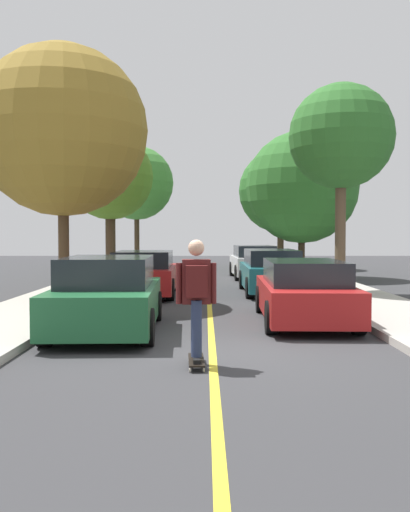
% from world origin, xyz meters
% --- Properties ---
extents(ground, '(80.00, 80.00, 0.00)m').
position_xyz_m(ground, '(0.00, 0.00, 0.00)').
color(ground, '#353538').
extents(center_line, '(0.12, 39.20, 0.01)m').
position_xyz_m(center_line, '(0.00, 4.00, 0.00)').
color(center_line, gold).
rests_on(center_line, ground).
extents(parked_car_left_nearest, '(2.05, 4.26, 1.45)m').
position_xyz_m(parked_car_left_nearest, '(-1.99, 1.89, 0.70)').
color(parked_car_left_nearest, '#1E5B33').
rests_on(parked_car_left_nearest, ground).
extents(parked_car_left_near, '(2.02, 4.20, 1.37)m').
position_xyz_m(parked_car_left_near, '(-1.99, 8.29, 0.68)').
color(parked_car_left_near, maroon).
rests_on(parked_car_left_near, ground).
extents(parked_car_right_nearest, '(1.96, 4.42, 1.33)m').
position_xyz_m(parked_car_right_nearest, '(1.99, 3.06, 0.66)').
color(parked_car_right_nearest, maroon).
rests_on(parked_car_right_nearest, ground).
extents(parked_car_right_near, '(1.85, 4.32, 1.39)m').
position_xyz_m(parked_car_right_near, '(1.99, 8.99, 0.70)').
color(parked_car_right_near, '#196066').
rests_on(parked_car_right_near, ground).
extents(parked_car_right_far, '(1.99, 4.20, 1.40)m').
position_xyz_m(parked_car_right_far, '(1.99, 15.21, 0.69)').
color(parked_car_right_far, white).
rests_on(parked_car_right_far, ground).
extents(street_tree_left_nearest, '(4.64, 4.64, 6.87)m').
position_xyz_m(street_tree_left_nearest, '(-3.99, 6.52, 4.68)').
color(street_tree_left_nearest, '#4C3823').
rests_on(street_tree_left_nearest, sidewalk_left).
extents(street_tree_left_near, '(3.52, 3.52, 5.85)m').
position_xyz_m(street_tree_left_near, '(-3.99, 14.16, 4.20)').
color(street_tree_left_near, '#3D2D1E').
rests_on(street_tree_left_near, sidewalk_left).
extents(street_tree_left_far, '(4.17, 4.17, 6.73)m').
position_xyz_m(street_tree_left_far, '(-3.99, 23.09, 4.77)').
color(street_tree_left_far, '#3D2D1E').
rests_on(street_tree_left_far, sidewalk_left).
extents(street_tree_right_nearest, '(3.16, 3.16, 6.28)m').
position_xyz_m(street_tree_right_nearest, '(3.99, 8.19, 4.80)').
color(street_tree_right_nearest, brown).
rests_on(street_tree_right_nearest, sidewalk_right).
extents(street_tree_right_near, '(4.75, 4.75, 6.11)m').
position_xyz_m(street_tree_right_near, '(3.99, 15.04, 3.87)').
color(street_tree_right_near, '#3D2D1E').
rests_on(street_tree_right_near, sidewalk_right).
extents(street_tree_right_far, '(4.55, 4.55, 6.37)m').
position_xyz_m(street_tree_right_far, '(3.99, 21.70, 4.22)').
color(street_tree_right_far, '#3D2D1E').
rests_on(street_tree_right_far, sidewalk_right).
extents(fire_hydrant, '(0.20, 0.20, 0.70)m').
position_xyz_m(fire_hydrant, '(-3.49, 5.38, 0.49)').
color(fire_hydrant, '#B2140F').
rests_on(fire_hydrant, sidewalk_left).
extents(skateboard, '(0.25, 0.85, 0.10)m').
position_xyz_m(skateboard, '(-0.24, -0.94, 0.09)').
color(skateboard, black).
rests_on(skateboard, ground).
extents(skateboarder, '(0.58, 0.70, 1.70)m').
position_xyz_m(skateboarder, '(-0.24, -0.98, 1.07)').
color(skateboarder, black).
rests_on(skateboarder, skateboard).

